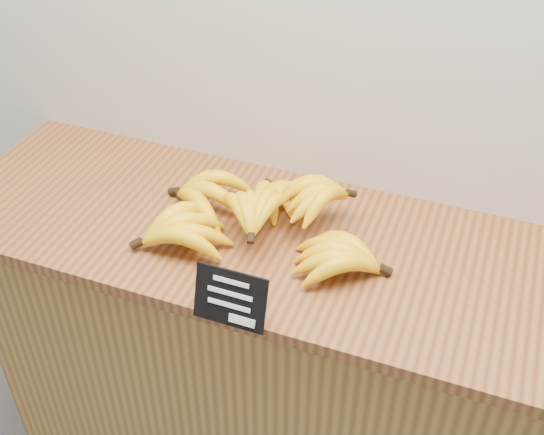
{
  "coord_description": "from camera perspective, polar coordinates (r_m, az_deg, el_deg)",
  "views": [
    {
      "loc": [
        0.21,
        1.66,
        1.89
      ],
      "look_at": [
        -0.19,
        2.7,
        1.02
      ],
      "focal_mm": 45.0,
      "sensor_mm": 36.0,
      "label": 1
    }
  ],
  "objects": [
    {
      "name": "chalkboard_sign",
      "position": [
        1.29,
        -3.53,
        -6.78
      ],
      "size": [
        0.14,
        0.04,
        0.11
      ],
      "primitive_type": "cube",
      "rotation": [
        -0.29,
        0.0,
        0.0
      ],
      "color": "black",
      "rests_on": "counter_top"
    },
    {
      "name": "counter",
      "position": [
        1.85,
        0.57,
        -13.11
      ],
      "size": [
        1.38,
        0.5,
        0.9
      ],
      "primitive_type": "cube",
      "color": "olive",
      "rests_on": "ground"
    },
    {
      "name": "counter_top",
      "position": [
        1.52,
        0.67,
        -2.04
      ],
      "size": [
        1.58,
        0.54,
        0.03
      ],
      "primitive_type": "cube",
      "color": "brown",
      "rests_on": "counter"
    },
    {
      "name": "banana_pile",
      "position": [
        1.49,
        -1.11,
        0.14
      ],
      "size": [
        0.55,
        0.37,
        0.12
      ],
      "color": "yellow",
      "rests_on": "counter_top"
    }
  ]
}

